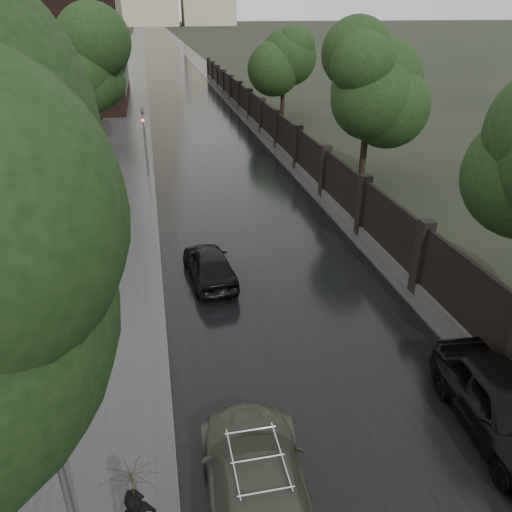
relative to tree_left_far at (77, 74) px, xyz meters
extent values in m
cube|color=black|center=(8.00, 160.00, -5.23)|extent=(8.00, 420.00, 0.02)
cube|color=#2D2D2D|center=(2.00, 160.00, -5.16)|extent=(4.00, 420.00, 0.16)
cube|color=#2D2D2D|center=(13.50, 160.00, -5.20)|extent=(3.00, 420.00, 0.08)
cube|color=#383533|center=(12.60, 2.00, -4.99)|extent=(0.40, 75.00, 0.50)
cube|color=black|center=(12.60, 2.00, -3.74)|extent=(0.15, 75.00, 2.00)
cube|color=black|center=(12.60, 40.00, -3.89)|extent=(0.45, 0.45, 2.70)
cylinder|color=black|center=(0.00, 0.00, -2.32)|extent=(0.36, 0.36, 5.85)
sphere|color=black|center=(0.00, 0.00, 0.02)|extent=(4.25, 4.25, 4.25)
cylinder|color=black|center=(15.50, -8.00, -2.48)|extent=(0.36, 0.36, 5.53)
sphere|color=black|center=(15.50, -8.00, -0.27)|extent=(4.08, 4.08, 4.08)
cylinder|color=black|center=(15.50, 10.00, -2.48)|extent=(0.36, 0.36, 5.53)
sphere|color=black|center=(15.50, 10.00, -0.27)|extent=(4.08, 4.08, 4.08)
cube|color=#59595E|center=(2.60, -28.50, -0.19)|extent=(0.25, 0.12, 0.12)
cylinder|color=#59595E|center=(3.70, -5.00, -3.74)|extent=(0.12, 0.12, 3.00)
imported|color=#59595E|center=(3.70, -5.00, -1.74)|extent=(0.16, 0.20, 1.00)
sphere|color=#FF0C0C|center=(3.70, -5.15, -1.89)|extent=(0.14, 0.14, 0.14)
imported|color=#414437|center=(5.50, -27.13, -4.52)|extent=(2.32, 5.09, 1.44)
imported|color=black|center=(5.72, -17.67, -4.61)|extent=(1.83, 3.82, 1.26)
imported|color=black|center=(11.40, -26.17, -4.49)|extent=(2.13, 4.57, 1.51)
imported|color=black|center=(3.36, -27.78, -2.83)|extent=(1.35, 1.36, 0.93)
camera|label=1|loc=(4.16, -33.46, 3.60)|focal=35.00mm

